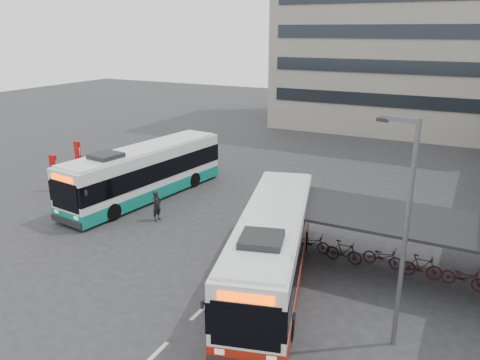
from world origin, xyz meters
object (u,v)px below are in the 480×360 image
at_px(bus_main, 272,248).
at_px(pedestrian, 157,206).
at_px(bus_teal, 145,173).
at_px(lamp_post, 404,223).

height_order(bus_main, pedestrian, bus_main).
distance_m(bus_main, bus_teal, 12.25).
distance_m(bus_main, pedestrian, 8.63).
bearing_deg(bus_main, bus_teal, 136.30).
height_order(bus_teal, lamp_post, lamp_post).
distance_m(bus_teal, lamp_post, 17.72).
relative_size(bus_main, bus_teal, 0.98).
distance_m(bus_teal, pedestrian, 3.91).
xyz_separation_m(bus_teal, pedestrian, (2.79, -2.64, -0.74)).
relative_size(pedestrian, lamp_post, 0.22).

